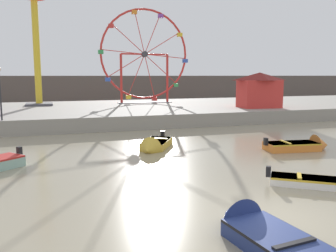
{
  "coord_description": "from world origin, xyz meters",
  "views": [
    {
      "loc": [
        -6.52,
        -9.16,
        4.47
      ],
      "look_at": [
        0.65,
        12.35,
        1.24
      ],
      "focal_mm": 38.08,
      "sensor_mm": 36.0,
      "label": 1
    }
  ],
  "objects_px": {
    "motorboat_mustard_yellow": "(154,145)",
    "motorboat_orange_hull": "(303,146)",
    "promenade_lamp_near": "(0,86)",
    "drop_tower_yellow_tower": "(36,37)",
    "motorboat_white_red_stripe": "(327,183)",
    "carnival_booth_red_striped": "(259,89)",
    "ferris_wheel_red_frame": "(145,56)",
    "motorboat_navy_blue": "(261,233)"
  },
  "relations": [
    {
      "from": "drop_tower_yellow_tower",
      "to": "motorboat_navy_blue",
      "type": "bearing_deg",
      "value": -79.38
    },
    {
      "from": "motorboat_orange_hull",
      "to": "drop_tower_yellow_tower",
      "type": "xyz_separation_m",
      "value": [
        -15.49,
        24.16,
        8.32
      ]
    },
    {
      "from": "ferris_wheel_red_frame",
      "to": "promenade_lamp_near",
      "type": "distance_m",
      "value": 19.51
    },
    {
      "from": "motorboat_orange_hull",
      "to": "promenade_lamp_near",
      "type": "bearing_deg",
      "value": 156.4
    },
    {
      "from": "drop_tower_yellow_tower",
      "to": "ferris_wheel_red_frame",
      "type": "bearing_deg",
      "value": -0.66
    },
    {
      "from": "motorboat_orange_hull",
      "to": "drop_tower_yellow_tower",
      "type": "relative_size",
      "value": 0.29
    },
    {
      "from": "motorboat_white_red_stripe",
      "to": "carnival_booth_red_striped",
      "type": "height_order",
      "value": "carnival_booth_red_striped"
    },
    {
      "from": "motorboat_white_red_stripe",
      "to": "drop_tower_yellow_tower",
      "type": "xyz_separation_m",
      "value": [
        -11.53,
        30.51,
        8.39
      ]
    },
    {
      "from": "motorboat_white_red_stripe",
      "to": "drop_tower_yellow_tower",
      "type": "height_order",
      "value": "drop_tower_yellow_tower"
    },
    {
      "from": "motorboat_orange_hull",
      "to": "carnival_booth_red_striped",
      "type": "height_order",
      "value": "carnival_booth_red_striped"
    },
    {
      "from": "motorboat_mustard_yellow",
      "to": "ferris_wheel_red_frame",
      "type": "xyz_separation_m",
      "value": [
        4.98,
        20.99,
        6.49
      ]
    },
    {
      "from": "ferris_wheel_red_frame",
      "to": "motorboat_mustard_yellow",
      "type": "bearing_deg",
      "value": -103.34
    },
    {
      "from": "motorboat_orange_hull",
      "to": "motorboat_navy_blue",
      "type": "relative_size",
      "value": 0.96
    },
    {
      "from": "motorboat_mustard_yellow",
      "to": "ferris_wheel_red_frame",
      "type": "bearing_deg",
      "value": -162.84
    },
    {
      "from": "motorboat_orange_hull",
      "to": "motorboat_navy_blue",
      "type": "distance_m",
      "value": 13.29
    },
    {
      "from": "motorboat_orange_hull",
      "to": "promenade_lamp_near",
      "type": "distance_m",
      "value": 21.24
    },
    {
      "from": "motorboat_navy_blue",
      "to": "carnival_booth_red_striped",
      "type": "xyz_separation_m",
      "value": [
        15.11,
        23.81,
        2.79
      ]
    },
    {
      "from": "motorboat_white_red_stripe",
      "to": "promenade_lamp_near",
      "type": "height_order",
      "value": "promenade_lamp_near"
    },
    {
      "from": "motorboat_orange_hull",
      "to": "motorboat_mustard_yellow",
      "type": "height_order",
      "value": "motorboat_orange_hull"
    },
    {
      "from": "motorboat_navy_blue",
      "to": "drop_tower_yellow_tower",
      "type": "xyz_separation_m",
      "value": [
        -6.34,
        33.79,
        8.32
      ]
    },
    {
      "from": "motorboat_navy_blue",
      "to": "ferris_wheel_red_frame",
      "type": "bearing_deg",
      "value": -15.77
    },
    {
      "from": "motorboat_navy_blue",
      "to": "motorboat_mustard_yellow",
      "type": "relative_size",
      "value": 1.1
    },
    {
      "from": "motorboat_orange_hull",
      "to": "motorboat_white_red_stripe",
      "type": "bearing_deg",
      "value": -113.62
    },
    {
      "from": "promenade_lamp_near",
      "to": "carnival_booth_red_striped",
      "type": "bearing_deg",
      "value": 7.45
    },
    {
      "from": "drop_tower_yellow_tower",
      "to": "carnival_booth_red_striped",
      "type": "relative_size",
      "value": 3.15
    },
    {
      "from": "drop_tower_yellow_tower",
      "to": "motorboat_orange_hull",
      "type": "bearing_deg",
      "value": -57.33
    },
    {
      "from": "motorboat_navy_blue",
      "to": "motorboat_orange_hull",
      "type": "bearing_deg",
      "value": -49.77
    },
    {
      "from": "motorboat_mustard_yellow",
      "to": "drop_tower_yellow_tower",
      "type": "relative_size",
      "value": 0.28
    },
    {
      "from": "motorboat_mustard_yellow",
      "to": "carnival_booth_red_striped",
      "type": "height_order",
      "value": "carnival_booth_red_striped"
    },
    {
      "from": "motorboat_white_red_stripe",
      "to": "promenade_lamp_near",
      "type": "xyz_separation_m",
      "value": [
        -13.84,
        17.43,
        3.53
      ]
    },
    {
      "from": "motorboat_orange_hull",
      "to": "motorboat_navy_blue",
      "type": "height_order",
      "value": "motorboat_navy_blue"
    },
    {
      "from": "motorboat_mustard_yellow",
      "to": "motorboat_white_red_stripe",
      "type": "bearing_deg",
      "value": 56.27
    },
    {
      "from": "carnival_booth_red_striped",
      "to": "promenade_lamp_near",
      "type": "distance_m",
      "value": 23.96
    },
    {
      "from": "promenade_lamp_near",
      "to": "motorboat_mustard_yellow",
      "type": "bearing_deg",
      "value": -40.84
    },
    {
      "from": "ferris_wheel_red_frame",
      "to": "motorboat_orange_hull",
      "type": "bearing_deg",
      "value": -81.69
    },
    {
      "from": "motorboat_mustard_yellow",
      "to": "carnival_booth_red_striped",
      "type": "relative_size",
      "value": 0.87
    },
    {
      "from": "motorboat_navy_blue",
      "to": "ferris_wheel_red_frame",
      "type": "height_order",
      "value": "ferris_wheel_red_frame"
    },
    {
      "from": "motorboat_mustard_yellow",
      "to": "carnival_booth_red_striped",
      "type": "xyz_separation_m",
      "value": [
        14.44,
        11.15,
        2.81
      ]
    },
    {
      "from": "motorboat_navy_blue",
      "to": "ferris_wheel_red_frame",
      "type": "relative_size",
      "value": 0.4
    },
    {
      "from": "ferris_wheel_red_frame",
      "to": "carnival_booth_red_striped",
      "type": "bearing_deg",
      "value": -46.13
    },
    {
      "from": "promenade_lamp_near",
      "to": "motorboat_orange_hull",
      "type": "bearing_deg",
      "value": -31.89
    },
    {
      "from": "motorboat_mustard_yellow",
      "to": "motorboat_orange_hull",
      "type": "bearing_deg",
      "value": 100.88
    }
  ]
}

